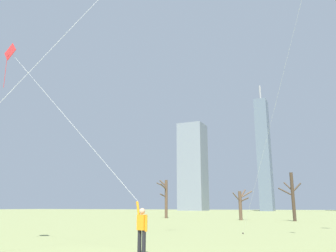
{
  "coord_description": "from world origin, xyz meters",
  "views": [
    {
      "loc": [
        6.49,
        -8.4,
        1.67
      ],
      "look_at": [
        0.0,
        6.0,
        5.42
      ],
      "focal_mm": 36.4,
      "sensor_mm": 36.0,
      "label": 1
    }
  ],
  "objects_px": {
    "kite_flyer_far_back_red": "(115,192)",
    "bare_tree_right_of_center": "(293,195)",
    "bare_tree_left_of_center": "(241,203)",
    "bare_tree_leftmost": "(166,197)"
  },
  "relations": [
    {
      "from": "bare_tree_left_of_center",
      "to": "bare_tree_leftmost",
      "type": "bearing_deg",
      "value": 166.19
    },
    {
      "from": "kite_flyer_far_back_red",
      "to": "bare_tree_right_of_center",
      "type": "distance_m",
      "value": 33.31
    },
    {
      "from": "kite_flyer_far_back_red",
      "to": "bare_tree_leftmost",
      "type": "xyz_separation_m",
      "value": [
        -14.84,
        36.95,
        0.92
      ]
    },
    {
      "from": "kite_flyer_far_back_red",
      "to": "bare_tree_left_of_center",
      "type": "relative_size",
      "value": 2.48
    },
    {
      "from": "bare_tree_leftmost",
      "to": "kite_flyer_far_back_red",
      "type": "bearing_deg",
      "value": -68.11
    },
    {
      "from": "kite_flyer_far_back_red",
      "to": "bare_tree_left_of_center",
      "type": "xyz_separation_m",
      "value": [
        -2.7,
        33.97,
        -0.07
      ]
    },
    {
      "from": "bare_tree_left_of_center",
      "to": "bare_tree_leftmost",
      "type": "distance_m",
      "value": 12.54
    },
    {
      "from": "bare_tree_right_of_center",
      "to": "bare_tree_leftmost",
      "type": "xyz_separation_m",
      "value": [
        -18.63,
        3.87,
        0.11
      ]
    },
    {
      "from": "kite_flyer_far_back_red",
      "to": "bare_tree_right_of_center",
      "type": "relative_size",
      "value": 1.71
    },
    {
      "from": "kite_flyer_far_back_red",
      "to": "bare_tree_leftmost",
      "type": "relative_size",
      "value": 1.71
    }
  ]
}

